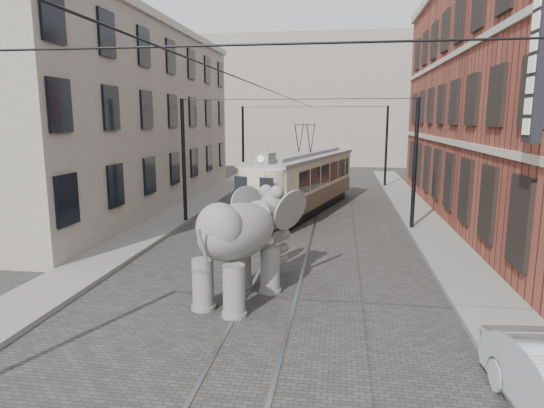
# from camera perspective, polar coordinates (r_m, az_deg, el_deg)

# --- Properties ---
(ground) EXTENTS (120.00, 120.00, 0.00)m
(ground) POSITION_cam_1_polar(r_m,az_deg,el_deg) (16.77, 1.44, -7.32)
(ground) COLOR #3D3A38
(tram_rails) EXTENTS (1.54, 80.00, 0.02)m
(tram_rails) POSITION_cam_1_polar(r_m,az_deg,el_deg) (16.77, 1.44, -7.28)
(tram_rails) COLOR slate
(tram_rails) RESTS_ON ground
(sidewalk_right) EXTENTS (2.00, 60.00, 0.15)m
(sidewalk_right) POSITION_cam_1_polar(r_m,az_deg,el_deg) (17.14, 21.96, -7.43)
(sidewalk_right) COLOR slate
(sidewalk_right) RESTS_ON ground
(sidewalk_left) EXTENTS (2.00, 60.00, 0.15)m
(sidewalk_left) POSITION_cam_1_polar(r_m,az_deg,el_deg) (18.64, -18.93, -5.84)
(sidewalk_left) COLOR slate
(sidewalk_left) RESTS_ON ground
(brick_building) EXTENTS (8.00, 26.00, 12.00)m
(brick_building) POSITION_cam_1_polar(r_m,az_deg,el_deg) (26.51, 28.97, 11.02)
(brick_building) COLOR maroon
(brick_building) RESTS_ON ground
(stucco_building) EXTENTS (7.00, 24.00, 10.00)m
(stucco_building) POSITION_cam_1_polar(r_m,az_deg,el_deg) (28.91, -18.45, 9.61)
(stucco_building) COLOR gray
(stucco_building) RESTS_ON ground
(distant_block) EXTENTS (28.00, 10.00, 14.00)m
(distant_block) POSITION_cam_1_polar(r_m,az_deg,el_deg) (55.94, 6.50, 12.17)
(distant_block) COLOR gray
(distant_block) RESTS_ON ground
(catenary) EXTENTS (11.00, 30.20, 6.00)m
(catenary) POSITION_cam_1_polar(r_m,az_deg,el_deg) (21.08, 2.57, 4.63)
(catenary) COLOR black
(catenary) RESTS_ON ground
(tram) EXTENTS (5.44, 12.31, 4.79)m
(tram) POSITION_cam_1_polar(r_m,az_deg,el_deg) (25.98, 3.95, 4.33)
(tram) COLOR beige
(tram) RESTS_ON ground
(elephant) EXTENTS (4.34, 5.69, 3.08)m
(elephant) POSITION_cam_1_polar(r_m,az_deg,el_deg) (13.19, -4.16, -5.25)
(elephant) COLOR #63615C
(elephant) RESTS_ON ground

